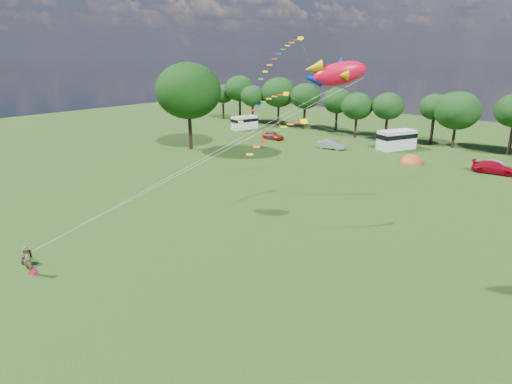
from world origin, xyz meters
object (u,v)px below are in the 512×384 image
Objects in this scene: big_tree at (188,91)px; campervan_a at (244,122)px; car_a at (273,135)px; camp_chair at (27,254)px; tent_greyblue at (492,170)px; kite_flyer at (28,261)px; fish_kite at (334,74)px; tent_orange at (411,163)px; car_b at (331,144)px; car_c at (494,168)px; campervan_c at (397,139)px.

big_tree is 21.93m from campervan_a.
camp_chair is (14.88, -48.54, 0.05)m from car_a.
car_a is 50.77m from camp_chair.
kite_flyer is (-18.12, -50.69, 0.93)m from tent_greyblue.
big_tree is 17.63m from car_a.
fish_kite reaches higher than tent_greyblue.
campervan_a is 1.62× the size of tent_orange.
tent_greyblue is (22.88, 1.96, -0.72)m from car_b.
tent_greyblue is 1.05× the size of fish_kite.
campervan_a is at bearing 175.60° from tent_greyblue.
fish_kite is (6.71, -34.25, 13.28)m from tent_orange.
kite_flyer is 1.88m from camp_chair.
campervan_a reaches higher than tent_greyblue.
big_tree is 23.70m from car_b.
car_c reaches higher than car_b.
kite_flyer reaches higher than tent_orange.
car_a is 49.65m from fish_kite.
big_tree is 2.64× the size of car_c.
car_c is 16.50m from campervan_c.
fish_kite is at bearing -29.73° from big_tree.
tent_greyblue is 39.77m from fish_kite.
car_b is at bearing 87.09° from fish_kite.
fish_kite reaches higher than big_tree.
campervan_c is (-15.31, 6.11, 0.86)m from car_c.
fish_kite is (43.04, -40.90, 11.91)m from campervan_a.
kite_flyer is (-8.60, -47.57, 0.93)m from tent_orange.
campervan_a reaches higher than car_a.
tent_orange is at bearing 23.19° from big_tree.
big_tree is 2.36× the size of campervan_a.
car_c is 0.90× the size of campervan_a.
campervan_a reaches higher than car_b.
fish_kite is (-3.28, -35.80, 12.54)m from car_c.
fish_kite is at bearing -120.67° from campervan_a.
tent_greyblue is at bearing -81.53° from campervan_a.
tent_orange is at bearing -88.80° from car_a.
car_a is at bearing 98.98° from kite_flyer.
tent_orange is (5.31, -7.66, -1.60)m from campervan_c.
car_a is (5.20, 14.65, -8.32)m from big_tree.
car_b is 1.03× the size of tent_greyblue.
car_a reaches higher than tent_orange.
car_b is 48.96m from kite_flyer.
big_tree is 6.96× the size of kite_flyer.
big_tree is at bearing 165.31° from car_a.
camp_chair is at bearing -141.27° from campervan_a.
car_c is (35.23, -0.06, 0.05)m from car_a.
car_c is 1.45× the size of tent_orange.
campervan_a is 2.95× the size of kite_flyer.
tent_orange is at bearing -109.27° from car_b.
car_a is at bearing 176.34° from tent_orange.
kite_flyer is 0.50× the size of fish_kite.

